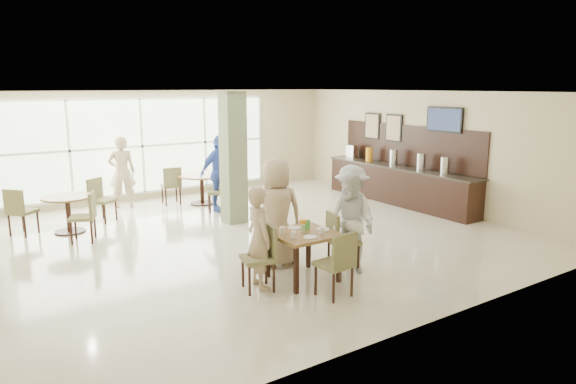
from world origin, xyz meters
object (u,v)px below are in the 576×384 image
round_table_left (68,206)px  round_table_right (202,181)px  teen_right (351,222)px  buffet_counter (399,182)px  adult_standing (122,172)px  main_table (303,239)px  adult_a (219,173)px  teen_far (276,212)px  teen_left (259,238)px  teen_standing (351,211)px  adult_b (233,168)px

round_table_left → round_table_right: bearing=14.4°
round_table_right → teen_right: 5.72m
round_table_right → buffet_counter: size_ratio=0.26×
round_table_left → adult_standing: 2.23m
teen_right → adult_standing: (-1.73, 6.42, 0.07)m
main_table → adult_standing: adult_standing is taller
teen_right → adult_a: adult_a is taller
teen_far → adult_a: (0.93, 3.95, 0.00)m
teen_left → adult_a: (1.65, 4.61, 0.14)m
round_table_right → adult_standing: size_ratio=0.69×
teen_left → adult_a: adult_a is taller
round_table_right → buffet_counter: bearing=-32.8°
teen_right → teen_far: bearing=-157.0°
round_table_right → adult_a: size_ratio=0.67×
teen_left → teen_standing: size_ratio=0.95×
teen_far → teen_standing: bearing=-177.3°
main_table → teen_standing: (1.38, 0.49, 0.14)m
teen_left → teen_standing: teen_standing is taller
main_table → adult_standing: size_ratio=0.53×
teen_standing → adult_b: size_ratio=0.99×
buffet_counter → round_table_left: bearing=166.2°
main_table → buffet_counter: bearing=30.1°
buffet_counter → teen_right: buffet_counter is taller
adult_a → adult_b: adult_a is taller
buffet_counter → adult_standing: 6.82m
main_table → round_table_left: size_ratio=0.94×
adult_standing → teen_standing: bearing=124.6°
round_table_right → round_table_left: bearing=-165.6°
teen_left → adult_b: bearing=-17.7°
teen_right → adult_a: bearing=158.6°
round_table_left → adult_b: (4.27, 0.97, 0.25)m
teen_far → teen_left: bearing=57.0°
teen_right → adult_b: size_ratio=1.00×
main_table → teen_left: teen_left is taller
round_table_right → teen_right: teen_right is taller
adult_a → teen_standing: bearing=-95.2°
main_table → buffet_counter: buffet_counter is taller
teen_far → adult_a: adult_a is taller
adult_a → main_table: bearing=-112.4°
main_table → round_table_left: bearing=117.1°
teen_right → adult_b: (0.99, 5.83, 0.00)m
main_table → teen_left: 0.72m
teen_standing → adult_standing: (-2.25, 5.82, 0.08)m
buffet_counter → teen_standing: buffet_counter is taller
teen_left → buffet_counter: bearing=-57.2°
main_table → teen_right: size_ratio=0.58×
main_table → adult_b: size_ratio=0.58×
teen_left → teen_right: bearing=-91.6°
teen_standing → teen_right: bearing=-44.2°
round_table_left → teen_far: 4.68m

